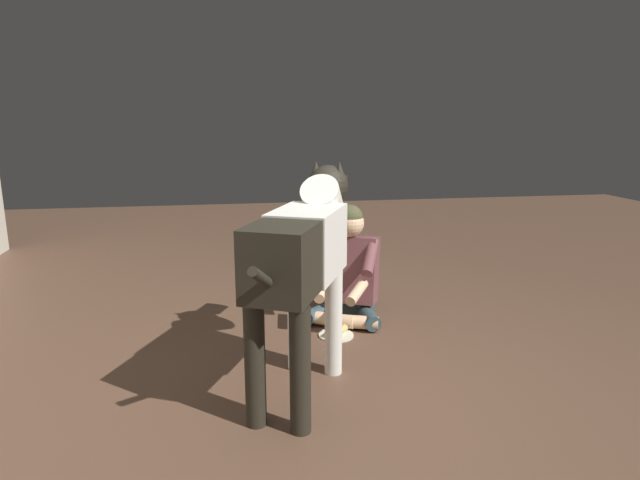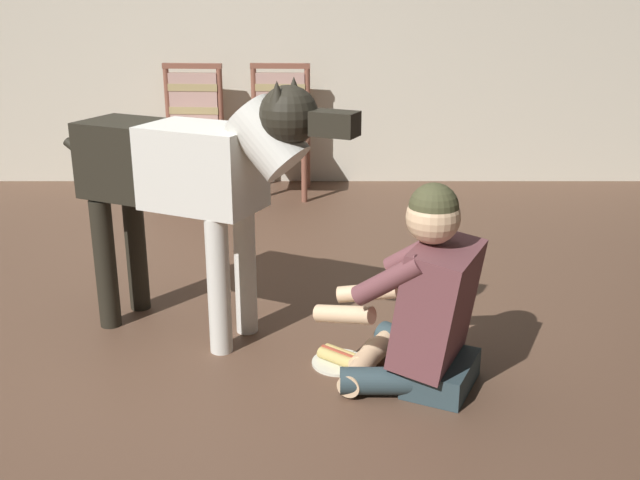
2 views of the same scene
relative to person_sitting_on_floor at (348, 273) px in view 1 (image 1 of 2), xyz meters
name	(u,v)px [view 1 (image 1 of 2)]	position (x,y,z in m)	size (l,w,h in m)	color
ground_plane	(333,393)	(-1.09, 0.32, -0.35)	(13.47, 13.47, 0.00)	brown
person_sitting_on_floor	(348,273)	(0.00, 0.00, 0.00)	(0.71, 0.62, 0.85)	#2F4147
large_dog	(304,251)	(-0.98, 0.46, 0.42)	(1.38, 0.75, 1.20)	silver
hot_dog_on_plate	(336,333)	(-0.33, 0.16, -0.32)	(0.24, 0.24, 0.06)	silver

